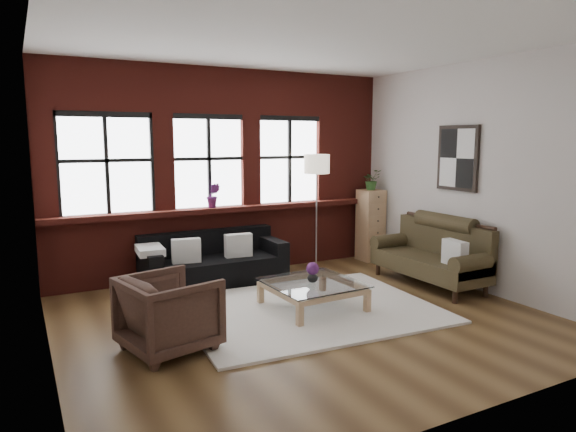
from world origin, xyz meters
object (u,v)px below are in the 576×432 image
dark_sofa (214,259)px  coffee_table (312,296)px  armchair (169,313)px  floor_lamp (317,209)px  vintage_settee (429,252)px  drawer_chest (370,225)px  vase (313,276)px

dark_sofa → coffee_table: 1.82m
armchair → floor_lamp: 3.63m
armchair → coffee_table: size_ratio=0.79×
armchair → vintage_settee: bearing=-95.5°
dark_sofa → floor_lamp: floor_lamp is taller
coffee_table → floor_lamp: (1.03, 1.61, 0.84)m
drawer_chest → vase: bearing=-141.1°
vintage_settee → vase: bearing=-176.2°
vintage_settee → armchair: (-3.97, -0.55, -0.11)m
vase → vintage_settee: bearing=3.8°
vintage_settee → floor_lamp: floor_lamp is taller
dark_sofa → drawer_chest: (2.97, 0.17, 0.25)m
coffee_table → dark_sofa: bearing=112.4°
armchair → drawer_chest: bearing=-75.2°
vase → drawer_chest: (2.28, 1.84, 0.20)m
armchair → vase: bearing=-91.3°
dark_sofa → vintage_settee: (2.74, -1.54, 0.12)m
drawer_chest → floor_lamp: bearing=-169.7°
floor_lamp → armchair: bearing=-145.6°
vase → floor_lamp: bearing=57.5°
armchair → vase: 1.97m
vintage_settee → coffee_table: size_ratio=1.71×
armchair → floor_lamp: floor_lamp is taller
vase → drawer_chest: drawer_chest is taller
armchair → vase: size_ratio=6.11×
vintage_settee → vase: 2.06m
armchair → coffee_table: 1.98m
dark_sofa → vintage_settee: bearing=-29.3°
coffee_table → vase: 0.25m
vintage_settee → vase: (-2.05, -0.14, -0.07)m
coffee_table → drawer_chest: size_ratio=0.87×
armchair → coffee_table: bearing=-91.3°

